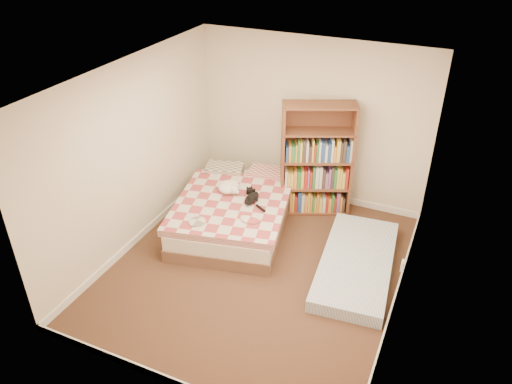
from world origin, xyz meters
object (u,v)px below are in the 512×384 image
at_px(bookshelf, 316,174).
at_px(floor_mattress, 356,264).
at_px(black_cat, 253,197).
at_px(bed, 235,210).
at_px(white_dog, 229,187).

distance_m(bookshelf, floor_mattress, 1.57).
bearing_deg(black_cat, floor_mattress, -42.59).
xyz_separation_m(bookshelf, black_cat, (-0.62, -0.89, -0.06)).
bearing_deg(bed, bookshelf, 31.42).
distance_m(black_cat, white_dog, 0.41).
relative_size(bed, white_dog, 5.71).
bearing_deg(white_dog, bed, -45.90).
distance_m(bed, white_dog, 0.35).
bearing_deg(bookshelf, floor_mattress, -73.88).
bearing_deg(white_dog, bookshelf, 17.30).
xyz_separation_m(bed, bookshelf, (0.91, 0.87, 0.36)).
bearing_deg(black_cat, white_dog, 136.58).
relative_size(bookshelf, white_dog, 4.24).
relative_size(bed, bookshelf, 1.35).
relative_size(floor_mattress, black_cat, 3.38).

